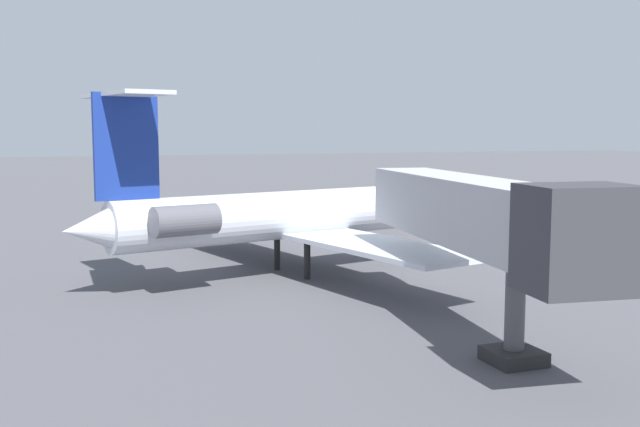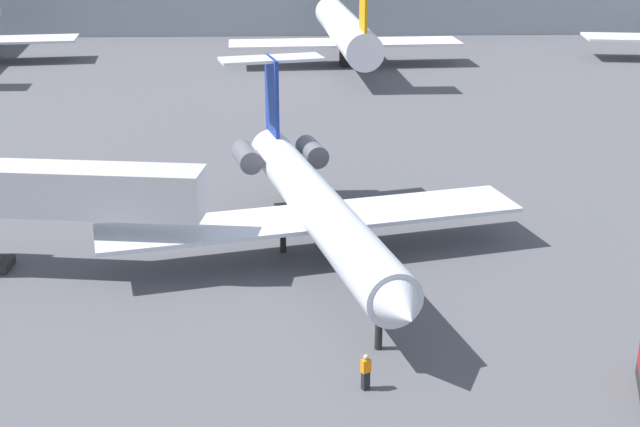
{
  "view_description": "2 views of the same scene",
  "coord_description": "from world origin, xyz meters",
  "px_view_note": "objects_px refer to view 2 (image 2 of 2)",
  "views": [
    {
      "loc": [
        -41.41,
        13.34,
        8.12
      ],
      "look_at": [
        -1.0,
        -1.54,
        3.25
      ],
      "focal_mm": 41.44,
      "sensor_mm": 36.0,
      "label": 1
    },
    {
      "loc": [
        -3.11,
        -45.94,
        19.87
      ],
      "look_at": [
        -1.69,
        -2.24,
        3.36
      ],
      "focal_mm": 47.15,
      "sensor_mm": 36.0,
      "label": 2
    }
  ],
  "objects_px": {
    "ground_crew_marshaller": "(366,372)",
    "parked_airliner_west_mid": "(345,30)",
    "regional_jet": "(314,201)",
    "jet_bridge": "(29,190)"
  },
  "relations": [
    {
      "from": "jet_bridge",
      "to": "parked_airliner_west_mid",
      "type": "relative_size",
      "value": 0.5
    },
    {
      "from": "regional_jet",
      "to": "parked_airliner_west_mid",
      "type": "distance_m",
      "value": 60.09
    },
    {
      "from": "regional_jet",
      "to": "jet_bridge",
      "type": "distance_m",
      "value": 15.76
    },
    {
      "from": "regional_jet",
      "to": "parked_airliner_west_mid",
      "type": "xyz_separation_m",
      "value": [
        5.43,
        59.83,
        0.88
      ]
    },
    {
      "from": "regional_jet",
      "to": "jet_bridge",
      "type": "height_order",
      "value": "regional_jet"
    },
    {
      "from": "ground_crew_marshaller",
      "to": "parked_airliner_west_mid",
      "type": "relative_size",
      "value": 0.05
    },
    {
      "from": "regional_jet",
      "to": "jet_bridge",
      "type": "bearing_deg",
      "value": -174.09
    },
    {
      "from": "regional_jet",
      "to": "jet_bridge",
      "type": "relative_size",
      "value": 1.65
    },
    {
      "from": "ground_crew_marshaller",
      "to": "parked_airliner_west_mid",
      "type": "height_order",
      "value": "parked_airliner_west_mid"
    },
    {
      "from": "ground_crew_marshaller",
      "to": "parked_airliner_west_mid",
      "type": "xyz_separation_m",
      "value": [
        3.58,
        74.26,
        3.5
      ]
    }
  ]
}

